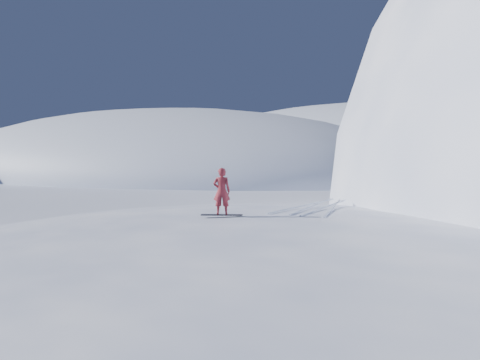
# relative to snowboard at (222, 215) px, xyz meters

# --- Properties ---
(ground) EXTENTS (400.00, 400.00, 0.00)m
(ground) POSITION_rel_snowboard_xyz_m (2.61, -1.60, -2.41)
(ground) COLOR white
(ground) RESTS_ON ground
(near_ridge) EXTENTS (36.00, 28.00, 4.80)m
(near_ridge) POSITION_rel_snowboard_xyz_m (3.61, 1.40, -2.41)
(near_ridge) COLOR white
(near_ridge) RESTS_ON ground
(far_ridge_a) EXTENTS (120.00, 70.00, 28.00)m
(far_ridge_a) POSITION_rel_snowboard_xyz_m (-67.39, 58.40, -2.41)
(far_ridge_a) COLOR white
(far_ridge_a) RESTS_ON ground
(far_ridge_c) EXTENTS (140.00, 90.00, 36.00)m
(far_ridge_c) POSITION_rel_snowboard_xyz_m (-37.39, 108.40, -2.41)
(far_ridge_c) COLOR white
(far_ridge_c) RESTS_ON ground
(wind_bumps) EXTENTS (16.00, 14.40, 1.00)m
(wind_bumps) POSITION_rel_snowboard_xyz_m (2.05, 0.52, -2.41)
(wind_bumps) COLOR white
(wind_bumps) RESTS_ON ground
(snowboard) EXTENTS (1.26, 0.96, 0.02)m
(snowboard) POSITION_rel_snowboard_xyz_m (0.00, 0.00, 0.00)
(snowboard) COLOR black
(snowboard) RESTS_ON near_ridge
(snowboarder) EXTENTS (0.66, 0.61, 1.52)m
(snowboarder) POSITION_rel_snowboard_xyz_m (0.00, 0.00, 0.77)
(snowboarder) COLOR maroon
(snowboarder) RESTS_ON snowboard
(vapor_plume) EXTENTS (8.52, 6.81, 5.96)m
(vapor_plume) POSITION_rel_snowboard_xyz_m (-67.02, 41.21, -2.41)
(vapor_plume) COLOR white
(vapor_plume) RESTS_ON ground
(board_tracks) EXTENTS (2.60, 5.99, 0.04)m
(board_tracks) POSITION_rel_snowboard_xyz_m (1.33, 4.27, 0.01)
(board_tracks) COLOR silver
(board_tracks) RESTS_ON ground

